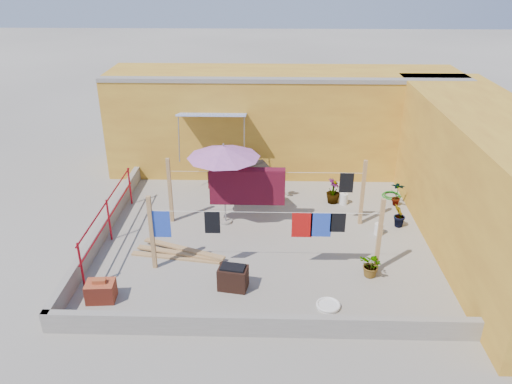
# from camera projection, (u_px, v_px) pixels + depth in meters

# --- Properties ---
(ground) EXTENTS (80.00, 80.00, 0.00)m
(ground) POSITION_uv_depth(u_px,v_px,m) (265.00, 237.00, 12.59)
(ground) COLOR #9E998E
(ground) RESTS_ON ground
(wall_back) EXTENTS (11.00, 3.27, 3.21)m
(wall_back) POSITION_uv_depth(u_px,v_px,m) (283.00, 121.00, 16.13)
(wall_back) COLOR gold
(wall_back) RESTS_ON ground
(wall_right) EXTENTS (2.40, 9.00, 3.20)m
(wall_right) POSITION_uv_depth(u_px,v_px,m) (486.00, 182.00, 11.78)
(wall_right) COLOR gold
(wall_right) RESTS_ON ground
(parapet_front) EXTENTS (8.30, 0.16, 0.44)m
(parapet_front) POSITION_uv_depth(u_px,v_px,m) (263.00, 325.00, 9.26)
(parapet_front) COLOR gray
(parapet_front) RESTS_ON ground
(parapet_left) EXTENTS (0.16, 7.30, 0.44)m
(parapet_left) POSITION_uv_depth(u_px,v_px,m) (104.00, 228.00, 12.60)
(parapet_left) COLOR gray
(parapet_left) RESTS_ON ground
(red_railing) EXTENTS (0.05, 4.20, 1.10)m
(red_railing) POSITION_uv_depth(u_px,v_px,m) (108.00, 214.00, 12.20)
(red_railing) COLOR maroon
(red_railing) RESTS_ON ground
(clothesline_rig) EXTENTS (5.09, 2.35, 1.80)m
(clothesline_rig) POSITION_uv_depth(u_px,v_px,m) (250.00, 191.00, 12.67)
(clothesline_rig) COLOR tan
(clothesline_rig) RESTS_ON ground
(patio_umbrella) EXTENTS (2.45, 2.45, 2.23)m
(patio_umbrella) POSITION_uv_depth(u_px,v_px,m) (224.00, 152.00, 12.44)
(patio_umbrella) COLOR gray
(patio_umbrella) RESTS_ON ground
(outdoor_table) EXTENTS (1.73, 1.27, 0.73)m
(outdoor_table) POSITION_uv_depth(u_px,v_px,m) (242.00, 169.00, 14.91)
(outdoor_table) COLOR black
(outdoor_table) RESTS_ON ground
(brick_stack) EXTENTS (0.61, 0.46, 0.50)m
(brick_stack) POSITION_uv_depth(u_px,v_px,m) (101.00, 291.00, 10.22)
(brick_stack) COLOR #A63826
(brick_stack) RESTS_ON ground
(lumber_pile) EXTENTS (2.26, 0.95, 0.14)m
(lumber_pile) POSITION_uv_depth(u_px,v_px,m) (180.00, 253.00, 11.79)
(lumber_pile) COLOR tan
(lumber_pile) RESTS_ON ground
(brazier) EXTENTS (0.67, 0.50, 0.55)m
(brazier) POSITION_uv_depth(u_px,v_px,m) (233.00, 278.00, 10.56)
(brazier) COLOR black
(brazier) RESTS_ON ground
(white_basin) EXTENTS (0.50, 0.50, 0.09)m
(white_basin) POSITION_uv_depth(u_px,v_px,m) (328.00, 305.00, 10.07)
(white_basin) COLOR silver
(white_basin) RESTS_ON ground
(water_jug_a) EXTENTS (0.23, 0.23, 0.37)m
(water_jug_a) POSITION_uv_depth(u_px,v_px,m) (344.00, 199.00, 14.22)
(water_jug_a) COLOR silver
(water_jug_a) RESTS_ON ground
(water_jug_b) EXTENTS (0.22, 0.22, 0.35)m
(water_jug_b) POSITION_uv_depth(u_px,v_px,m) (379.00, 229.00, 12.67)
(water_jug_b) COLOR silver
(water_jug_b) RESTS_ON ground
(green_hose) EXTENTS (0.55, 0.55, 0.08)m
(green_hose) POSITION_uv_depth(u_px,v_px,m) (391.00, 195.00, 14.72)
(green_hose) COLOR #1A781E
(green_hose) RESTS_ON ground
(plant_back_a) EXTENTS (1.01, 0.99, 0.85)m
(plant_back_a) POSITION_uv_depth(u_px,v_px,m) (271.00, 185.00, 14.46)
(plant_back_a) COLOR #27601B
(plant_back_a) RESTS_ON ground
(plant_back_b) EXTENTS (0.50, 0.50, 0.72)m
(plant_back_b) POSITION_uv_depth(u_px,v_px,m) (333.00, 191.00, 14.22)
(plant_back_b) COLOR #27601B
(plant_back_b) RESTS_ON ground
(plant_right_a) EXTENTS (0.46, 0.39, 0.74)m
(plant_right_a) POSITION_uv_depth(u_px,v_px,m) (397.00, 193.00, 14.06)
(plant_right_a) COLOR #27601B
(plant_right_a) RESTS_ON ground
(plant_right_b) EXTENTS (0.39, 0.44, 0.67)m
(plant_right_b) POSITION_uv_depth(u_px,v_px,m) (400.00, 216.00, 12.93)
(plant_right_b) COLOR #27601B
(plant_right_b) RESTS_ON ground
(plant_right_c) EXTENTS (0.68, 0.68, 0.57)m
(plant_right_c) POSITION_uv_depth(u_px,v_px,m) (372.00, 265.00, 10.94)
(plant_right_c) COLOR #27601B
(plant_right_c) RESTS_ON ground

